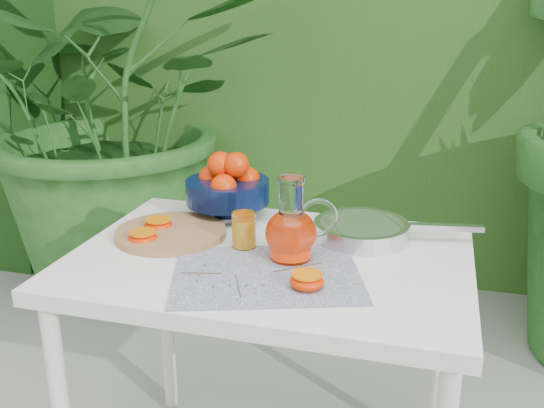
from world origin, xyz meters
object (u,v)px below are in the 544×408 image
(white_table, at_px, (270,284))
(fruit_bowl, at_px, (228,186))
(juice_pitcher, at_px, (292,231))
(saute_pan, at_px, (363,229))
(cutting_board, at_px, (171,233))

(white_table, relative_size, fruit_bowl, 3.49)
(juice_pitcher, bearing_deg, white_table, 167.43)
(saute_pan, bearing_deg, white_table, -140.28)
(fruit_bowl, bearing_deg, cutting_board, -113.17)
(white_table, bearing_deg, cutting_board, 170.27)
(white_table, height_order, juice_pitcher, juice_pitcher)
(cutting_board, xyz_separation_m, fruit_bowl, (0.09, 0.21, 0.08))
(white_table, height_order, cutting_board, cutting_board)
(saute_pan, bearing_deg, juice_pitcher, -128.74)
(cutting_board, relative_size, fruit_bowl, 1.06)
(juice_pitcher, height_order, saute_pan, juice_pitcher)
(white_table, distance_m, saute_pan, 0.30)
(fruit_bowl, distance_m, juice_pitcher, 0.38)
(saute_pan, bearing_deg, fruit_bowl, 168.04)
(cutting_board, bearing_deg, juice_pitcher, -10.21)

